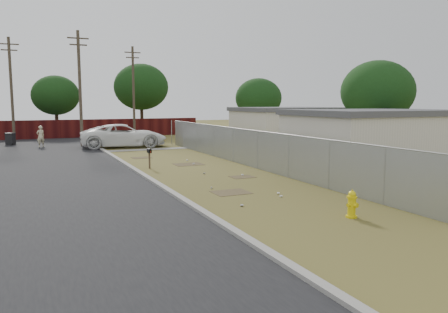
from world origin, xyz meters
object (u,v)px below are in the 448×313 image
pickup_truck (124,136)px  pedestrian (41,136)px  trash_bin (10,139)px  fire_hydrant (352,204)px  mailbox (149,153)px

pickup_truck → pedestrian: pickup_truck is taller
pickup_truck → trash_bin: pickup_truck is taller
fire_hydrant → pedestrian: bearing=106.8°
fire_hydrant → mailbox: (-3.08, 12.25, 0.45)m
mailbox → fire_hydrant: bearing=-75.9°
fire_hydrant → trash_bin: trash_bin is taller
pedestrian → trash_bin: 3.59m
mailbox → pedestrian: pedestrian is taller
pickup_truck → pedestrian: (-5.92, 2.67, -0.06)m
fire_hydrant → pedestrian: size_ratio=0.51×
pickup_truck → pedestrian: 6.50m
fire_hydrant → pedestrian: 27.72m
pickup_truck → trash_bin: bearing=62.1°
fire_hydrant → mailbox: bearing=104.1°
mailbox → trash_bin: 18.53m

